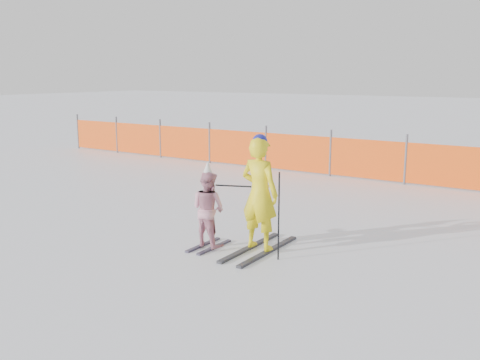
% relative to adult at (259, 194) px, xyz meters
% --- Properties ---
extents(ground, '(120.00, 120.00, 0.00)m').
position_rel_adult_xyz_m(ground, '(-0.57, -0.17, -0.90)').
color(ground, white).
rests_on(ground, ground).
extents(adult, '(0.66, 1.68, 1.82)m').
position_rel_adult_xyz_m(adult, '(0.00, 0.00, 0.00)').
color(adult, black).
rests_on(adult, ground).
extents(child, '(0.62, 0.84, 1.38)m').
position_rel_adult_xyz_m(child, '(-0.76, -0.29, -0.27)').
color(child, black).
rests_on(child, ground).
extents(ski_poles, '(1.11, 0.22, 1.31)m').
position_rel_adult_xyz_m(ski_poles, '(0.20, -0.18, -0.14)').
color(ski_poles, black).
rests_on(ski_poles, ground).
extents(safety_fence, '(17.43, 0.06, 1.25)m').
position_rel_adult_xyz_m(safety_fence, '(-2.97, 6.32, -0.35)').
color(safety_fence, '#595960').
rests_on(safety_fence, ground).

